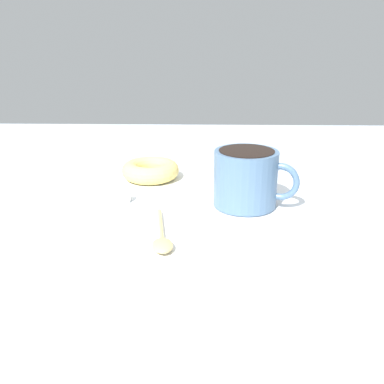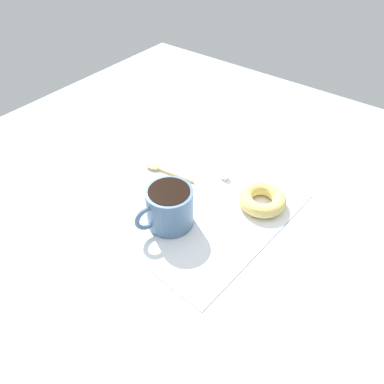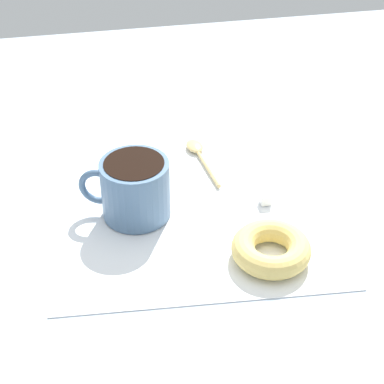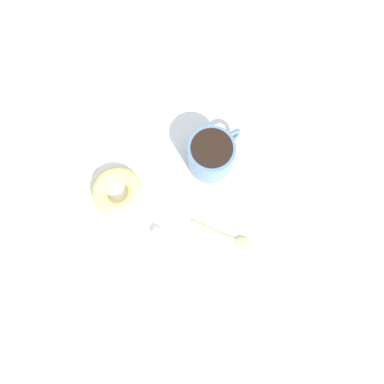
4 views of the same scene
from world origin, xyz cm
name	(u,v)px [view 1 (image 1 of 4)]	position (x,y,z in cm)	size (l,w,h in cm)	color
ground_plane	(183,216)	(0.00, 0.00, -1.00)	(120.00, 120.00, 2.00)	#99A8B7
napkin	(192,206)	(-1.28, -0.82, 0.15)	(35.75, 35.75, 0.30)	white
coffee_cup	(247,177)	(-8.86, -1.25, 4.40)	(11.61, 8.79, 7.91)	slate
donut	(150,170)	(5.97, -12.84, 1.70)	(9.52, 9.52, 2.81)	#E5C66B
spoon	(162,239)	(1.88, 10.81, 0.70)	(3.09, 12.39, 0.90)	#D8B772
sugar_cube	(126,196)	(8.38, -2.41, 1.00)	(1.41, 1.41, 1.41)	white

